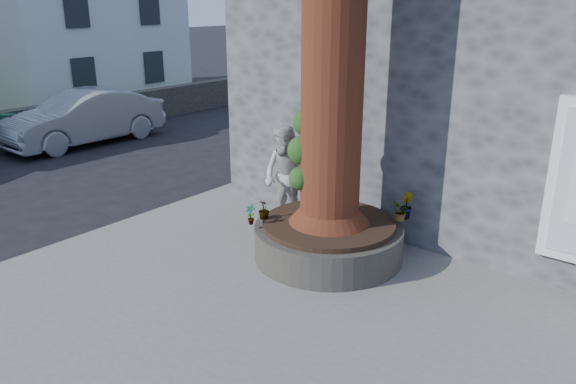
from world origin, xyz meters
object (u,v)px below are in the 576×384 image
Objects in this scene: planter at (328,239)px; a_board_sign at (6,132)px; man at (377,184)px; woman at (285,177)px; car_silver at (84,118)px.

planter is 2.30× the size of a_board_sign.
woman reaches higher than man.
planter is 1.29× the size of woman.
woman reaches higher than planter.
a_board_sign is (-10.90, 0.18, 0.09)m from planter.
car_silver is 2.05m from a_board_sign.
planter is at bearing -19.75° from woman.
man reaches higher than a_board_sign.
a_board_sign is (-9.53, -0.43, -0.51)m from woman.
woman is 1.79× the size of a_board_sign.
man is at bearing -29.69° from a_board_sign.
car_silver is at bearing 143.24° from man.
man is 0.90× the size of woman.
car_silver reaches higher than planter.
car_silver is at bearing 175.58° from woman.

